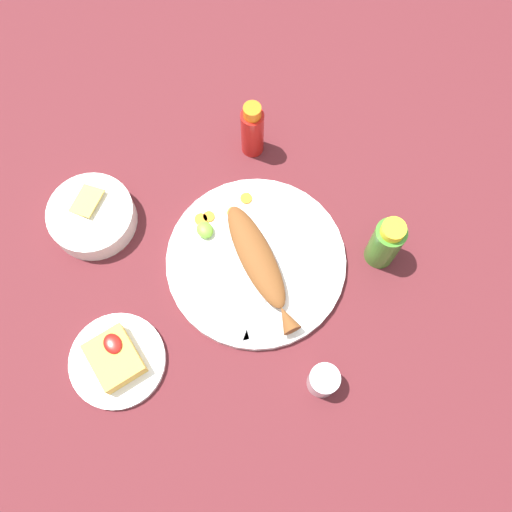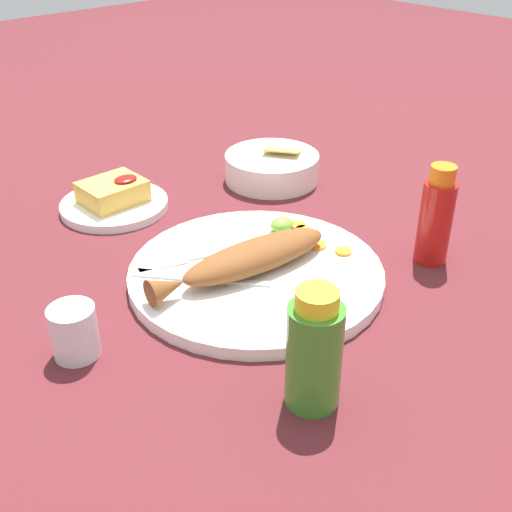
{
  "view_description": "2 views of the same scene",
  "coord_description": "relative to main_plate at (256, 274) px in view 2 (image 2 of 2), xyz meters",
  "views": [
    {
      "loc": [
        -0.31,
        0.2,
        1.07
      ],
      "look_at": [
        0.0,
        0.0,
        0.04
      ],
      "focal_mm": 40.0,
      "sensor_mm": 36.0,
      "label": 1
    },
    {
      "loc": [
        -0.51,
        -0.55,
        0.49
      ],
      "look_at": [
        0.0,
        0.0,
        0.04
      ],
      "focal_mm": 45.0,
      "sensor_mm": 36.0,
      "label": 2
    }
  ],
  "objects": [
    {
      "name": "ground_plane",
      "position": [
        0.0,
        0.0,
        -0.01
      ],
      "size": [
        4.0,
        4.0,
        0.0
      ],
      "primitive_type": "plane",
      "color": "#561E23"
    },
    {
      "name": "main_plate",
      "position": [
        0.0,
        0.0,
        0.0
      ],
      "size": [
        0.35,
        0.35,
        0.02
      ],
      "primitive_type": "cylinder",
      "color": "white",
      "rests_on": "ground_plane"
    },
    {
      "name": "fried_fish",
      "position": [
        -0.01,
        0.0,
        0.03
      ],
      "size": [
        0.28,
        0.09,
        0.04
      ],
      "rotation": [
        0.0,
        0.0,
        -0.14
      ],
      "color": "brown",
      "rests_on": "main_plate"
    },
    {
      "name": "fork_near",
      "position": [
        -0.08,
        0.04,
        0.01
      ],
      "size": [
        0.13,
        0.15,
        0.0
      ],
      "rotation": [
        0.0,
        0.0,
        8.53
      ],
      "color": "silver",
      "rests_on": "main_plate"
    },
    {
      "name": "fork_far",
      "position": [
        -0.05,
        0.08,
        0.01
      ],
      "size": [
        0.18,
        0.07,
        0.0
      ],
      "rotation": [
        0.0,
        0.0,
        9.1
      ],
      "color": "silver",
      "rests_on": "main_plate"
    },
    {
      "name": "carrot_slice_near",
      "position": [
        0.12,
        -0.05,
        0.01
      ],
      "size": [
        0.02,
        0.02,
        0.0
      ],
      "primitive_type": "cylinder",
      "color": "orange",
      "rests_on": "main_plate"
    },
    {
      "name": "carrot_slice_mid",
      "position": [
        0.11,
        -0.02,
        0.01
      ],
      "size": [
        0.03,
        0.03,
        0.0
      ],
      "primitive_type": "cylinder",
      "color": "orange",
      "rests_on": "main_plate"
    },
    {
      "name": "carrot_slice_far",
      "position": [
        0.13,
        0.05,
        0.01
      ],
      "size": [
        0.03,
        0.03,
        0.0
      ],
      "primitive_type": "cylinder",
      "color": "orange",
      "rests_on": "main_plate"
    },
    {
      "name": "carrot_slice_extra",
      "position": [
        0.13,
        0.03,
        0.01
      ],
      "size": [
        0.02,
        0.02,
        0.0
      ],
      "primitive_type": "cylinder",
      "color": "orange",
      "rests_on": "main_plate"
    },
    {
      "name": "lime_wedge_main",
      "position": [
        0.1,
        0.05,
        0.02
      ],
      "size": [
        0.04,
        0.03,
        0.02
      ],
      "primitive_type": "ellipsoid",
      "color": "#6BB233",
      "rests_on": "main_plate"
    },
    {
      "name": "hot_sauce_bottle_red",
      "position": [
        0.22,
        -0.13,
        0.06
      ],
      "size": [
        0.05,
        0.05,
        0.15
      ],
      "color": "#B21914",
      "rests_on": "ground_plane"
    },
    {
      "name": "hot_sauce_bottle_green",
      "position": [
        -0.12,
        -0.21,
        0.06
      ],
      "size": [
        0.06,
        0.06,
        0.14
      ],
      "color": "#3D8428",
      "rests_on": "ground_plane"
    },
    {
      "name": "salt_cup",
      "position": [
        -0.26,
        0.03,
        0.02
      ],
      "size": [
        0.05,
        0.05,
        0.06
      ],
      "color": "silver",
      "rests_on": "ground_plane"
    },
    {
      "name": "side_plate_fries",
      "position": [
        -0.03,
        0.32,
        -0.0
      ],
      "size": [
        0.18,
        0.18,
        0.01
      ],
      "primitive_type": "cylinder",
      "color": "white",
      "rests_on": "ground_plane"
    },
    {
      "name": "fries_pile",
      "position": [
        -0.03,
        0.32,
        0.02
      ],
      "size": [
        0.1,
        0.08,
        0.04
      ],
      "color": "gold",
      "rests_on": "side_plate_fries"
    },
    {
      "name": "guacamole_bowl",
      "position": [
        0.25,
        0.23,
        0.02
      ],
      "size": [
        0.17,
        0.17,
        0.06
      ],
      "color": "white",
      "rests_on": "ground_plane"
    }
  ]
}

